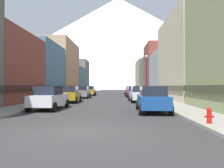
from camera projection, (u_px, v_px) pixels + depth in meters
The scene contains 27 objects.
ground_plane at pixel (82, 131), 8.39m from camera, with size 400.00×400.00×0.00m, color #313131.
sidewalk_left at pixel (80, 94), 43.54m from camera, with size 2.50×100.00×0.15m, color gray.
sidewalk_right at pixel (141, 94), 43.22m from camera, with size 2.50×100.00×0.15m, color gray.
storefront_left_2 at pixel (26, 72), 31.32m from camera, with size 9.49×9.81×8.06m.
storefront_left_3 at pixel (54, 69), 43.11m from camera, with size 8.19×12.84×10.68m.
storefront_left_4 at pixel (67, 81), 54.38m from camera, with size 8.24×8.61×6.62m.
storefront_left_5 at pixel (75, 77), 63.02m from camera, with size 7.97×8.17×9.37m.
storefront_right_1 at pixel (203, 60), 25.66m from camera, with size 8.73×12.41×10.23m.
storefront_right_2 at pixel (180, 75), 36.37m from camera, with size 9.55×8.65×7.47m.
storefront_right_3 at pixel (162, 70), 45.35m from camera, with size 7.04×8.45×10.66m.
storefront_right_4 at pixel (157, 77), 54.59m from camera, with size 8.34×9.00×8.75m.
storefront_right_5 at pixel (152, 77), 65.94m from camera, with size 9.28×13.64×9.65m.
car_left_0 at pixel (49, 98), 16.21m from camera, with size 2.17×4.45×1.78m.
car_left_1 at pixel (70, 94), 23.19m from camera, with size 2.24×4.48×1.78m.
car_left_2 at pixel (82, 92), 31.55m from camera, with size 2.20×4.46×1.78m.
car_left_3 at pixel (90, 91), 39.91m from camera, with size 2.17×4.45×1.78m.
car_right_0 at pixel (152, 99), 14.53m from camera, with size 2.20×4.46×1.78m.
car_right_1 at pixel (139, 94), 23.81m from camera, with size 2.18×4.45×1.78m.
car_right_2 at pixel (133, 92), 32.40m from camera, with size 2.18×4.45×1.78m.
car_right_3 at pixel (130, 91), 39.96m from camera, with size 2.21×4.46×1.78m.
fire_hydrant_near at pixel (209, 115), 9.35m from camera, with size 0.40×0.22×0.70m.
potted_plant_0 at pixel (33, 99), 21.02m from camera, with size 0.49×0.49×0.74m.
pedestrian_0 at pixel (151, 92), 30.63m from camera, with size 0.36×0.36×1.61m.
pedestrian_1 at pixel (67, 92), 32.09m from camera, with size 0.36×0.36×1.70m.
pedestrian_2 at pixel (49, 94), 23.68m from camera, with size 0.36×0.36×1.54m.
streetlamp_right at pixel (146, 70), 28.94m from camera, with size 0.36×0.36×5.86m.
mountain_backdrop at pixel (118, 42), 268.76m from camera, with size 332.56×332.56×114.11m, color silver.
Camera 1 is at (1.41, -8.38, 1.80)m, focal length 34.10 mm.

